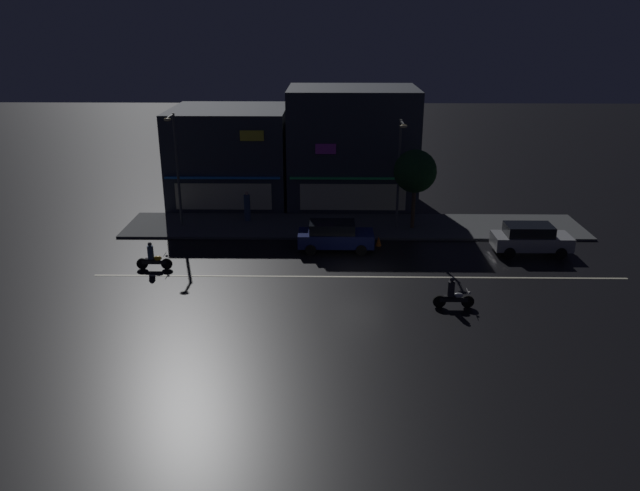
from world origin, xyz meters
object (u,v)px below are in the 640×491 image
streetlamp_west (176,161)px  motorcycle_lead (453,295)px  streetlamp_mid (399,166)px  parked_car_trailing (531,238)px  pedestrian_on_sidewalk (247,207)px  parked_car_near_kerb (335,235)px  motorcycle_following (153,258)px  traffic_cone (379,241)px

streetlamp_west → motorcycle_lead: streetlamp_west is taller
streetlamp_mid → parked_car_trailing: streetlamp_mid is taller
streetlamp_mid → pedestrian_on_sidewalk: 10.18m
pedestrian_on_sidewalk → motorcycle_lead: pedestrian_on_sidewalk is taller
streetlamp_west → pedestrian_on_sidewalk: streetlamp_west is taller
parked_car_near_kerb → motorcycle_following: parked_car_near_kerb is taller
parked_car_near_kerb → parked_car_trailing: (11.06, -0.31, 0.00)m
streetlamp_mid → motorcycle_lead: streetlamp_mid is taller
motorcycle_following → traffic_cone: motorcycle_following is taller
parked_car_trailing → traffic_cone: bearing=-7.0°
streetlamp_west → parked_car_trailing: size_ratio=1.65×
streetlamp_mid → traffic_cone: size_ratio=12.26×
streetlamp_mid → parked_car_near_kerb: bearing=-137.7°
streetlamp_west → motorcycle_following: (0.08, -6.81, -3.68)m
streetlamp_west → parked_car_trailing: streetlamp_west is taller
streetlamp_west → parked_car_near_kerb: size_ratio=1.65×
motorcycle_lead → pedestrian_on_sidewalk: bearing=-54.3°
streetlamp_west → parked_car_trailing: 21.44m
motorcycle_lead → traffic_cone: bearing=-76.9°
streetlamp_west → motorcycle_following: 7.74m
parked_car_trailing → motorcycle_following: 20.88m
pedestrian_on_sidewalk → parked_car_near_kerb: size_ratio=0.45×
traffic_cone → motorcycle_lead: bearing=-71.3°
pedestrian_on_sidewalk → motorcycle_following: pedestrian_on_sidewalk is taller
pedestrian_on_sidewalk → parked_car_trailing: size_ratio=0.45×
parked_car_near_kerb → traffic_cone: size_ratio=7.82×
parked_car_near_kerb → streetlamp_west: bearing=159.1°
parked_car_trailing → motorcycle_following: parked_car_trailing is taller
parked_car_trailing → parked_car_near_kerb: bearing=-1.6°
parked_car_trailing → motorcycle_lead: parked_car_trailing is taller
parked_car_near_kerb → motorcycle_following: (-9.64, -3.10, -0.24)m
motorcycle_lead → streetlamp_west: bearing=-42.2°
motorcycle_lead → traffic_cone: 8.71m
streetlamp_west → motorcycle_following: streetlamp_west is taller
pedestrian_on_sidewalk → traffic_cone: size_ratio=3.48×
motorcycle_following → traffic_cone: (12.21, 3.83, -0.36)m
streetlamp_mid → parked_car_near_kerb: 6.23m
traffic_cone → streetlamp_mid: bearing=64.5°
motorcycle_lead → motorcycle_following: 15.63m
streetlamp_west → motorcycle_following: size_ratio=3.72×
streetlamp_mid → traffic_cone: 4.98m
parked_car_trailing → streetlamp_mid: bearing=-28.5°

